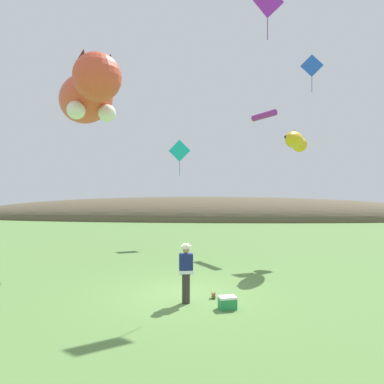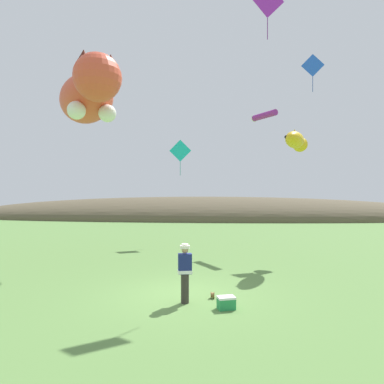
{
  "view_description": "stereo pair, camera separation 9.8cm",
  "coord_description": "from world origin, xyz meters",
  "px_view_note": "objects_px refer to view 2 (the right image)",
  "views": [
    {
      "loc": [
        0.86,
        -10.92,
        3.36
      ],
      "look_at": [
        0.0,
        4.0,
        3.31
      ],
      "focal_mm": 32.0,
      "sensor_mm": 36.0,
      "label": 1
    },
    {
      "loc": [
        0.95,
        -10.91,
        3.36
      ],
      "look_at": [
        0.0,
        4.0,
        3.31
      ],
      "focal_mm": 32.0,
      "sensor_mm": 36.0,
      "label": 2
    }
  ],
  "objects_px": {
    "kite_spool": "(213,295)",
    "kite_diamond_blue": "(313,66)",
    "festival_attendant": "(185,271)",
    "kite_tube_streamer": "(264,116)",
    "kite_diamond_violet": "(267,0)",
    "kite_giant_cat": "(88,97)",
    "picnic_cooler": "(226,303)",
    "kite_diamond_teal": "(180,151)",
    "kite_fish_windsock": "(296,141)"
  },
  "relations": [
    {
      "from": "picnic_cooler",
      "to": "kite_tube_streamer",
      "type": "bearing_deg",
      "value": 76.26
    },
    {
      "from": "kite_diamond_blue",
      "to": "kite_fish_windsock",
      "type": "bearing_deg",
      "value": -115.97
    },
    {
      "from": "kite_giant_cat",
      "to": "festival_attendant",
      "type": "bearing_deg",
      "value": -50.18
    },
    {
      "from": "kite_spool",
      "to": "kite_diamond_teal",
      "type": "distance_m",
      "value": 13.12
    },
    {
      "from": "kite_tube_streamer",
      "to": "kite_diamond_blue",
      "type": "bearing_deg",
      "value": 3.89
    },
    {
      "from": "kite_spool",
      "to": "kite_diamond_teal",
      "type": "xyz_separation_m",
      "value": [
        -2.15,
        11.54,
        5.86
      ]
    },
    {
      "from": "kite_spool",
      "to": "kite_giant_cat",
      "type": "xyz_separation_m",
      "value": [
        -6.18,
        5.93,
        7.93
      ]
    },
    {
      "from": "kite_spool",
      "to": "kite_tube_streamer",
      "type": "bearing_deg",
      "value": 72.84
    },
    {
      "from": "kite_giant_cat",
      "to": "kite_diamond_teal",
      "type": "xyz_separation_m",
      "value": [
        4.03,
        5.61,
        -2.07
      ]
    },
    {
      "from": "kite_tube_streamer",
      "to": "kite_spool",
      "type": "bearing_deg",
      "value": -107.16
    },
    {
      "from": "festival_attendant",
      "to": "kite_tube_streamer",
      "type": "bearing_deg",
      "value": 69.44
    },
    {
      "from": "kite_spool",
      "to": "kite_diamond_blue",
      "type": "relative_size",
      "value": 0.09
    },
    {
      "from": "kite_diamond_blue",
      "to": "kite_tube_streamer",
      "type": "bearing_deg",
      "value": -176.11
    },
    {
      "from": "kite_spool",
      "to": "kite_giant_cat",
      "type": "distance_m",
      "value": 11.67
    },
    {
      "from": "kite_tube_streamer",
      "to": "kite_diamond_blue",
      "type": "distance_m",
      "value": 4.1
    },
    {
      "from": "kite_diamond_teal",
      "to": "kite_tube_streamer",
      "type": "bearing_deg",
      "value": -20.22
    },
    {
      "from": "picnic_cooler",
      "to": "festival_attendant",
      "type": "bearing_deg",
      "value": 159.67
    },
    {
      "from": "kite_tube_streamer",
      "to": "kite_diamond_violet",
      "type": "distance_m",
      "value": 6.88
    },
    {
      "from": "kite_giant_cat",
      "to": "kite_diamond_violet",
      "type": "height_order",
      "value": "kite_diamond_violet"
    },
    {
      "from": "picnic_cooler",
      "to": "kite_giant_cat",
      "type": "bearing_deg",
      "value": 133.71
    },
    {
      "from": "festival_attendant",
      "to": "kite_diamond_violet",
      "type": "bearing_deg",
      "value": 54.19
    },
    {
      "from": "kite_giant_cat",
      "to": "picnic_cooler",
      "type": "bearing_deg",
      "value": -46.29
    },
    {
      "from": "kite_fish_windsock",
      "to": "kite_tube_streamer",
      "type": "height_order",
      "value": "kite_tube_streamer"
    },
    {
      "from": "kite_diamond_blue",
      "to": "picnic_cooler",
      "type": "bearing_deg",
      "value": -116.81
    },
    {
      "from": "picnic_cooler",
      "to": "kite_diamond_violet",
      "type": "distance_m",
      "value": 12.27
    },
    {
      "from": "kite_giant_cat",
      "to": "kite_fish_windsock",
      "type": "relative_size",
      "value": 2.79
    },
    {
      "from": "kite_spool",
      "to": "kite_diamond_teal",
      "type": "height_order",
      "value": "kite_diamond_teal"
    },
    {
      "from": "kite_diamond_teal",
      "to": "kite_diamond_blue",
      "type": "bearing_deg",
      "value": -11.98
    },
    {
      "from": "picnic_cooler",
      "to": "kite_diamond_blue",
      "type": "xyz_separation_m",
      "value": [
        5.45,
        10.79,
        10.54
      ]
    },
    {
      "from": "festival_attendant",
      "to": "kite_diamond_blue",
      "type": "distance_m",
      "value": 15.71
    },
    {
      "from": "picnic_cooler",
      "to": "kite_tube_streamer",
      "type": "relative_size",
      "value": 0.31
    },
    {
      "from": "kite_diamond_teal",
      "to": "kite_diamond_violet",
      "type": "bearing_deg",
      "value": -60.21
    },
    {
      "from": "kite_diamond_blue",
      "to": "kite_diamond_violet",
      "type": "height_order",
      "value": "kite_diamond_violet"
    },
    {
      "from": "kite_spool",
      "to": "kite_diamond_blue",
      "type": "bearing_deg",
      "value": 59.33
    },
    {
      "from": "festival_attendant",
      "to": "kite_diamond_violet",
      "type": "xyz_separation_m",
      "value": [
        3.1,
        4.3,
        10.38
      ]
    },
    {
      "from": "kite_tube_streamer",
      "to": "kite_diamond_teal",
      "type": "xyz_separation_m",
      "value": [
        -5.13,
        1.89,
        -1.82
      ]
    },
    {
      "from": "kite_giant_cat",
      "to": "kite_diamond_blue",
      "type": "relative_size",
      "value": 3.66
    },
    {
      "from": "kite_tube_streamer",
      "to": "kite_diamond_blue",
      "type": "xyz_separation_m",
      "value": [
        2.86,
        0.19,
        2.94
      ]
    },
    {
      "from": "kite_giant_cat",
      "to": "kite_diamond_teal",
      "type": "distance_m",
      "value": 7.21
    },
    {
      "from": "kite_diamond_blue",
      "to": "kite_diamond_violet",
      "type": "distance_m",
      "value": 7.04
    },
    {
      "from": "kite_spool",
      "to": "picnic_cooler",
      "type": "distance_m",
      "value": 1.02
    },
    {
      "from": "festival_attendant",
      "to": "kite_fish_windsock",
      "type": "distance_m",
      "value": 9.36
    },
    {
      "from": "kite_tube_streamer",
      "to": "kite_diamond_teal",
      "type": "bearing_deg",
      "value": 159.78
    },
    {
      "from": "kite_diamond_violet",
      "to": "festival_attendant",
      "type": "bearing_deg",
      "value": -125.81
    },
    {
      "from": "picnic_cooler",
      "to": "kite_diamond_teal",
      "type": "relative_size",
      "value": 0.24
    },
    {
      "from": "kite_tube_streamer",
      "to": "kite_diamond_violet",
      "type": "bearing_deg",
      "value": -96.87
    },
    {
      "from": "festival_attendant",
      "to": "kite_diamond_blue",
      "type": "xyz_separation_m",
      "value": [
        6.67,
        10.34,
        9.77
      ]
    },
    {
      "from": "kite_spool",
      "to": "kite_diamond_violet",
      "type": "bearing_deg",
      "value": 59.14
    },
    {
      "from": "kite_diamond_teal",
      "to": "kite_fish_windsock",
      "type": "bearing_deg",
      "value": -42.4
    },
    {
      "from": "kite_spool",
      "to": "kite_diamond_blue",
      "type": "height_order",
      "value": "kite_diamond_blue"
    }
  ]
}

